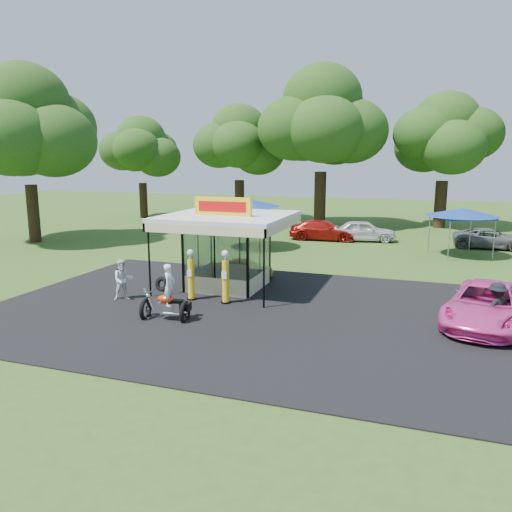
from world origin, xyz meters
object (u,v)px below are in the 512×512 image
object	(u,v)px
pink_sedan	(487,305)
spectator_west	(123,280)
spectator_east_a	(496,308)
kiosk_car	(245,268)
gas_pump_right	(226,278)
tent_east	(462,213)
gas_station_kiosk	(228,250)
motorcycle	(168,298)
bg_car_c	(364,231)
bg_car_d	(491,239)
tent_west	(243,203)
gas_pump_left	(191,276)
bg_car_b	(323,230)

from	to	relation	value
pink_sedan	spectator_west	distance (m)	14.10
spectator_east_a	kiosk_car	bearing A→B (deg)	-66.69
gas_pump_right	tent_east	world-z (taller)	tent_east
gas_station_kiosk	motorcycle	size ratio (longest dim) A/B	2.46
gas_station_kiosk	bg_car_c	xyz separation A→B (m)	(4.21, 15.35, -1.03)
gas_pump_right	bg_car_c	xyz separation A→B (m)	(3.33, 17.76, -0.32)
bg_car_d	tent_west	world-z (taller)	tent_west
bg_car_c	tent_east	xyz separation A→B (m)	(6.18, -3.75, 1.90)
gas_pump_left	gas_station_kiosk	bearing A→B (deg)	74.51
gas_pump_left	bg_car_b	distance (m)	17.50
gas_pump_right	bg_car_c	distance (m)	18.07
gas_pump_right	bg_car_c	bearing A→B (deg)	79.39
gas_pump_right	bg_car_d	world-z (taller)	gas_pump_right
gas_station_kiosk	gas_pump_right	distance (m)	2.67
gas_station_kiosk	motorcycle	world-z (taller)	gas_station_kiosk
bg_car_c	bg_car_d	xyz separation A→B (m)	(8.26, -0.21, -0.10)
spectator_east_a	tent_west	bearing A→B (deg)	-84.80
gas_pump_left	bg_car_c	world-z (taller)	gas_pump_left
spectator_west	bg_car_d	bearing A→B (deg)	7.37
gas_station_kiosk	bg_car_b	bearing A→B (deg)	84.90
gas_station_kiosk	bg_car_b	world-z (taller)	gas_station_kiosk
spectator_west	spectator_east_a	xyz separation A→B (m)	(14.21, 0.63, 0.02)
kiosk_car	gas_station_kiosk	bearing A→B (deg)	-180.00
gas_pump_left	bg_car_b	xyz separation A→B (m)	(2.00, 17.39, -0.33)
bg_car_b	motorcycle	bearing A→B (deg)	171.72
bg_car_b	gas_pump_right	bearing A→B (deg)	174.87
motorcycle	spectator_west	size ratio (longest dim) A/B	1.27
gas_pump_left	bg_car_d	bearing A→B (deg)	53.18
kiosk_car	bg_car_d	size ratio (longest dim) A/B	0.60
spectator_west	tent_east	xyz separation A→B (m)	(13.77, 14.89, 1.79)
pink_sedan	spectator_east_a	bearing A→B (deg)	-63.21
gas_station_kiosk	spectator_west	size ratio (longest dim) A/B	3.12
bg_car_c	tent_west	xyz separation A→B (m)	(-7.15, -5.48, 2.26)
spectator_west	bg_car_c	bearing A→B (deg)	25.92
motorcycle	bg_car_b	world-z (taller)	motorcycle
motorcycle	bg_car_d	xyz separation A→B (m)	(12.76, 20.19, -0.20)
gas_pump_left	tent_east	distance (m)	17.92
gas_pump_left	motorcycle	xyz separation A→B (m)	(0.37, -2.65, -0.19)
gas_pump_left	spectator_west	xyz separation A→B (m)	(-2.71, -0.87, -0.17)
kiosk_car	tent_west	world-z (taller)	tent_west
pink_sedan	spectator_east_a	world-z (taller)	spectator_east_a
tent_west	tent_east	distance (m)	13.45
spectator_west	tent_west	xyz separation A→B (m)	(0.44, 13.16, 2.15)
pink_sedan	spectator_east_a	xyz separation A→B (m)	(0.18, -0.77, 0.13)
kiosk_car	tent_west	bearing A→B (deg)	21.02
bg_car_d	tent_east	bearing A→B (deg)	151.42
pink_sedan	tent_east	world-z (taller)	tent_east
pink_sedan	kiosk_car	bearing A→B (deg)	172.40
pink_sedan	spectator_east_a	size ratio (longest dim) A/B	3.05
gas_pump_right	tent_east	distance (m)	17.01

